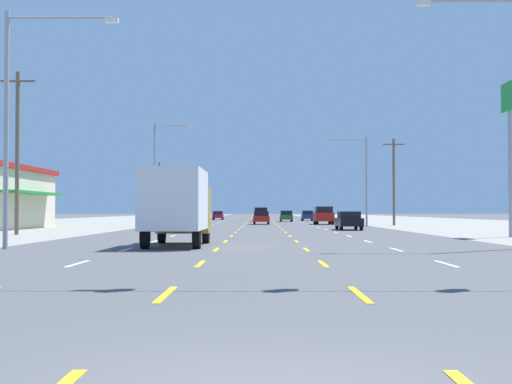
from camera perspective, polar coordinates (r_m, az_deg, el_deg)
name	(u,v)px	position (r m, az deg, el deg)	size (l,w,h in m)	color
ground_plane	(260,226)	(72.09, 0.35, -2.69)	(572.00, 572.00, 0.00)	#4C4C4F
lot_apron_left	(13,226)	(76.20, -18.62, -2.55)	(28.00, 440.00, 0.01)	gray
lot_apron_right	(509,226)	(76.23, 19.32, -2.54)	(28.00, 440.00, 0.01)	gray
lane_markings	(260,221)	(110.58, 0.34, -2.27)	(10.64, 227.60, 0.01)	white
signal_span_wire	(280,43)	(16.59, 1.91, 11.67)	(25.69, 0.53, 9.06)	brown
box_truck_inner_left_nearest	(177,203)	(31.08, -6.24, -0.89)	(2.40, 7.20, 3.23)	#B28C33
suv_far_left_near	(170,217)	(55.13, -6.82, -1.99)	(1.98, 4.90, 1.98)	red
sedan_far_right_mid	(349,220)	(57.42, 7.33, -2.24)	(1.80, 4.50, 1.46)	black
suv_far_right_midfar	(323,215)	(80.32, 5.35, -1.83)	(1.98, 4.90, 1.98)	red
sedan_center_turn_far	(261,218)	(80.56, 0.42, -2.03)	(1.80, 4.50, 1.46)	red
hatchback_inner_right_farther	(286,216)	(100.60, 2.40, -1.91)	(1.72, 3.90, 1.54)	#235B2D
suv_center_turn_farthest	(261,214)	(104.28, 0.39, -1.76)	(1.98, 4.90, 1.98)	black
hatchback_far_right_distant_a	(307,216)	(109.70, 4.07, -1.87)	(1.72, 3.90, 1.54)	navy
hatchback_center_turn_distant_b	(259,215)	(114.85, 0.27, -1.85)	(1.72, 3.90, 1.54)	navy
sedan_far_left_distant_c	(218,215)	(122.54, -3.01, -1.84)	(1.80, 4.50, 1.46)	maroon
pole_sign_right_row_1	(510,117)	(44.28, 19.39, 5.57)	(0.24, 2.31, 8.96)	gray
streetlight_left_row_0	(19,109)	(30.42, -18.22, 6.21)	(4.55, 0.26, 9.47)	gray
streetlight_right_row_0	(507,102)	(30.52, 19.20, 6.72)	(4.04, 0.26, 10.13)	gray
streetlight_left_row_1	(158,167)	(69.84, -7.71, 1.95)	(3.76, 0.26, 9.93)	gray
streetlight_right_row_1	(361,174)	(69.80, 8.31, 1.45)	(4.29, 0.26, 8.61)	gray
utility_pole_left_row_0	(17,150)	(48.27, -18.31, 3.17)	(2.20, 0.26, 10.35)	brown
utility_pole_right_row_1	(394,180)	(75.79, 10.82, 0.93)	(2.20, 0.26, 8.97)	brown
utility_pole_left_row_2	(159,190)	(107.27, -7.64, 0.12)	(2.20, 0.26, 8.63)	brown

